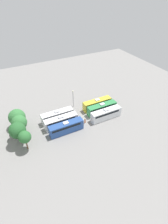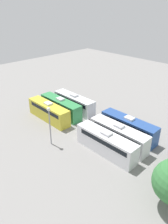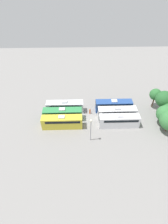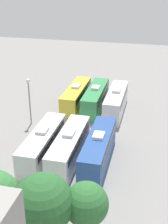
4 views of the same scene
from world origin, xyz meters
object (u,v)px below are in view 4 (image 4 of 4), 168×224
Objects in this scene: bus_2 at (76,96)px; tree_2 at (9,218)px; tree_0 at (86,204)px; bus_0 at (116,101)px; bus_5 at (43,144)px; tree_1 at (43,204)px; light_pole at (29,93)px; worker_person at (100,128)px; bus_4 at (69,147)px; bus_3 at (98,149)px; bus_1 at (95,98)px.

bus_2 is 2.01× the size of tree_2.
bus_2 is 1.70× the size of tree_0.
bus_5 is (6.45, 14.71, 0.00)m from bus_0.
light_pole is at bearing -64.88° from tree_1.
worker_person is 0.23× the size of tree_1.
bus_4 is 12.99m from tree_0.
tree_0 is at bearing 123.94° from bus_5.
bus_3 is at bearing 146.43° from light_pole.
bus_4 is at bearing 77.38° from bus_0.
bus_5 is 9.24m from worker_person.
worker_person is 10.89m from light_pole.
bus_0 is 1.00× the size of bus_5.
bus_0 is at bearing -89.82° from bus_3.
bus_1 is 15.17m from bus_4.
tree_2 reaches higher than bus_1.
worker_person is 0.32× the size of tree_2.
bus_1 is 15.52m from bus_5.
worker_person is 0.27× the size of tree_0.
bus_1 is at bearing -101.60° from bus_5.
bus_0 is 6.45m from bus_2.
bus_3 is 1.00× the size of bus_4.
tree_0 is at bearing 100.07° from bus_1.
bus_0 is at bearing 171.42° from bus_1.
bus_4 is at bearing 90.16° from bus_1.
tree_1 is (1.53, 13.38, 3.15)m from bus_3.
light_pole is (11.28, 6.79, 2.86)m from bus_0.
tree_0 is (-1.42, 12.16, 2.68)m from bus_3.
bus_3 is 3.35m from bus_4.
tree_2 is (2.85, 21.03, 2.85)m from worker_person.
tree_1 is at bearing 115.12° from light_pole.
tree_2 reaches higher than bus_0.
bus_0 is 1.00× the size of bus_4.
bus_0 is 16.06m from bus_5.
tree_1 is at bearing 83.49° from bus_3.
bus_5 is 1.56× the size of light_pole.
worker_person is (1.17, -7.07, -1.07)m from bus_3.
worker_person is at bearing -82.34° from tree_0.
light_pole reaches higher than bus_3.
bus_3 is 2.01× the size of tree_2.
bus_1 and bus_3 have the same top height.
bus_2 is at bearing -90.05° from bus_5.
tree_2 is at bearing 108.76° from light_pole.
bus_1 is at bearing -74.11° from worker_person.
bus_1 is 28.83m from tree_2.
bus_4 is (-0.04, 15.17, 0.00)m from bus_1.
bus_1 is 1.70× the size of tree_0.
tree_1 reaches higher than tree_0.
bus_1 is at bearing -178.51° from bus_2.
bus_1 is at bearing -89.84° from bus_4.
tree_0 is at bearing 122.92° from light_pole.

